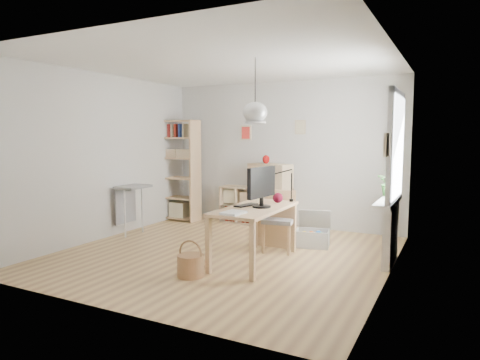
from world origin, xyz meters
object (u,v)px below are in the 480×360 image
at_px(desk, 255,214).
at_px(cube_shelf, 256,209).
at_px(storage_chest, 313,235).
at_px(chair, 280,217).
at_px(drawer_chest, 270,176).
at_px(monitor, 262,185).
at_px(tall_bookshelf, 179,166).

relative_size(desk, cube_shelf, 1.07).
relative_size(cube_shelf, storage_chest, 2.14).
bearing_deg(chair, drawer_chest, 107.78).
relative_size(desk, chair, 1.70).
relative_size(desk, monitor, 2.42).
xyz_separation_m(cube_shelf, storage_chest, (1.47, -1.05, -0.13)).
xyz_separation_m(tall_bookshelf, monitor, (2.67, -1.93, -0.04)).
bearing_deg(monitor, storage_chest, 79.59).
bearing_deg(desk, monitor, 15.93).
distance_m(tall_bookshelf, drawer_chest, 1.90).
bearing_deg(cube_shelf, drawer_chest, -7.46).
height_order(tall_bookshelf, monitor, tall_bookshelf).
distance_m(desk, drawer_chest, 2.32).
bearing_deg(desk, tall_bookshelf, 142.99).
distance_m(storage_chest, drawer_chest, 1.72).
height_order(storage_chest, drawer_chest, drawer_chest).
relative_size(chair, storage_chest, 1.35).
distance_m(desk, cube_shelf, 2.48).
bearing_deg(monitor, chair, 98.03).
bearing_deg(chair, storage_chest, 41.28).
height_order(cube_shelf, tall_bookshelf, tall_bookshelf).
relative_size(tall_bookshelf, chair, 2.26).
xyz_separation_m(desk, tall_bookshelf, (-2.59, 1.95, 0.43)).
height_order(cube_shelf, monitor, monitor).
height_order(chair, storage_chest, chair).
distance_m(monitor, drawer_chest, 2.31).
relative_size(tall_bookshelf, drawer_chest, 2.50).
distance_m(chair, monitor, 0.88).
distance_m(tall_bookshelf, storage_chest, 3.27).
xyz_separation_m(desk, drawer_chest, (-0.71, 2.19, 0.29)).
bearing_deg(drawer_chest, desk, -58.92).
bearing_deg(cube_shelf, desk, -65.39).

